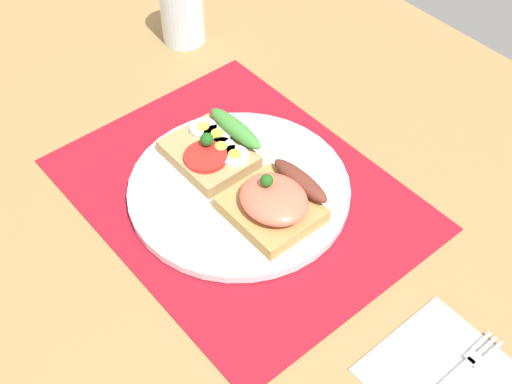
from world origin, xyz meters
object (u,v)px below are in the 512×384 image
(sandwich_salmon, at_px, (274,202))
(napkin, at_px, (450,384))
(plate, at_px, (239,189))
(drinking_glass, at_px, (182,11))
(sandwich_egg_tomato, at_px, (213,149))
(fork, at_px, (452,379))

(sandwich_salmon, distance_m, napkin, 0.25)
(sandwich_salmon, height_order, napkin, sandwich_salmon)
(plate, distance_m, drinking_glass, 0.32)
(sandwich_salmon, bearing_deg, plate, -177.43)
(drinking_glass, bearing_deg, napkin, -12.59)
(plate, xyz_separation_m, napkin, (0.31, -0.00, -0.01))
(sandwich_egg_tomato, xyz_separation_m, drinking_glass, (-0.23, 0.13, 0.02))
(sandwich_egg_tomato, height_order, napkin, sandwich_egg_tomato)
(plate, relative_size, sandwich_egg_tomato, 2.50)
(sandwich_egg_tomato, xyz_separation_m, sandwich_salmon, (0.11, -0.00, 0.01))
(fork, xyz_separation_m, drinking_glass, (-0.59, 0.13, 0.04))
(sandwich_egg_tomato, distance_m, sandwich_salmon, 0.11)
(plate, relative_size, napkin, 1.81)
(napkin, xyz_separation_m, drinking_glass, (-0.59, 0.13, 0.04))
(plate, xyz_separation_m, sandwich_egg_tomato, (-0.05, 0.01, 0.02))
(sandwich_egg_tomato, height_order, fork, sandwich_egg_tomato)
(sandwich_egg_tomato, height_order, sandwich_salmon, sandwich_salmon)
(fork, height_order, drinking_glass, drinking_glass)
(fork, bearing_deg, napkin, -56.95)
(sandwich_egg_tomato, distance_m, napkin, 0.36)
(fork, bearing_deg, drinking_glass, 167.56)
(plate, xyz_separation_m, sandwich_salmon, (0.06, 0.00, 0.02))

